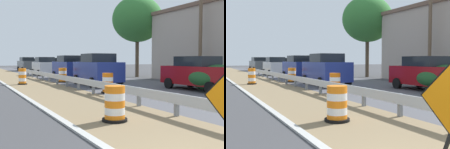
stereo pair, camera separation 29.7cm
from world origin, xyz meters
The scene contains 15 objects.
traffic_barrel_nearest centered at (0.02, 4.41, 0.45)m, with size 0.72×0.72×1.00m.
traffic_barrel_close centered at (2.79, 10.13, 0.47)m, with size 0.70×0.70×1.04m.
traffic_barrel_mid centered at (2.83, 17.64, 0.50)m, with size 0.74×0.74×1.09m.
traffic_barrel_far centered at (-0.21, 17.22, 0.52)m, with size 0.63×0.63×1.14m.
car_lead_near_lane centered at (4.56, 21.22, 1.05)m, with size 2.05×4.58×2.10m.
car_trailing_near_lane centered at (7.46, 46.25, 0.97)m, with size 2.12×4.31×1.94m.
car_lead_far_lane centered at (4.14, 28.08, 1.01)m, with size 2.18×4.23×2.01m.
car_mid_far_lane centered at (7.93, 8.81, 0.96)m, with size 2.01×4.71×1.92m.
car_trailing_far_lane centered at (4.19, 14.33, 1.07)m, with size 2.24×4.50×2.13m.
car_distant_a centered at (7.68, 34.63, 0.99)m, with size 2.12×4.69×1.98m.
car_distant_b centered at (4.62, 40.74, 1.05)m, with size 2.23×4.76×2.10m.
car_distant_c centered at (7.73, 54.53, 1.08)m, with size 2.06×4.30×2.16m.
utility_pole_near centered at (10.72, 11.40, 4.54)m, with size 0.24×1.80×8.76m.
bush_roadside centered at (8.37, 7.99, 0.74)m, with size 3.07×3.07×1.47m, color #1E4C23.
tree_roadside centered at (11.39, 20.23, 5.70)m, with size 4.99×4.99×7.97m.
Camera 1 is at (-3.62, -2.12, 1.73)m, focal length 43.08 mm.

